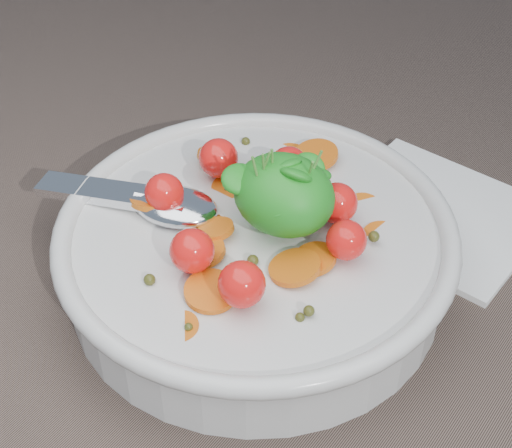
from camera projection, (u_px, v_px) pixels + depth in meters
The scene contains 3 objects.
ground at pixel (222, 293), 0.51m from camera, with size 6.00×6.00×0.00m, color brown.
bowl at pixel (256, 249), 0.50m from camera, with size 0.27×0.25×0.11m.
napkin at pixel (436, 214), 0.57m from camera, with size 0.14×0.12×0.01m, color white.
Camera 1 is at (0.23, -0.27, 0.37)m, focal length 55.00 mm.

